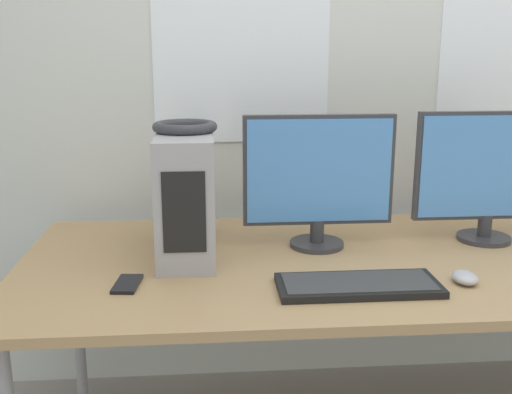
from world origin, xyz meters
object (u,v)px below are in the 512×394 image
object	(u,v)px
headphones	(185,127)
cell_phone	(127,284)
pc_tower	(187,193)
monitor_main	(318,178)
monitor_right_near	(490,173)
keyboard	(358,285)
mouse	(465,278)

from	to	relation	value
headphones	cell_phone	size ratio (longest dim) A/B	1.49
pc_tower	headphones	world-z (taller)	headphones
headphones	monitor_main	xyz separation A→B (m)	(0.42, 0.01, -0.17)
monitor_right_near	keyboard	xyz separation A→B (m)	(-0.53, -0.38, -0.22)
pc_tower	monitor_main	bearing A→B (deg)	1.92
pc_tower	monitor_right_near	size ratio (longest dim) A/B	0.93
monitor_right_near	mouse	size ratio (longest dim) A/B	5.69
monitor_main	cell_phone	size ratio (longest dim) A/B	3.64
cell_phone	pc_tower	bearing A→B (deg)	66.05
headphones	keyboard	distance (m)	0.70
mouse	cell_phone	size ratio (longest dim) A/B	0.67
keyboard	monitor_right_near	bearing A→B (deg)	35.83
pc_tower	mouse	bearing A→B (deg)	-23.39
headphones	mouse	distance (m)	0.93
pc_tower	monitor_main	size ratio (longest dim) A/B	0.97
mouse	monitor_right_near	bearing A→B (deg)	58.43
keyboard	cell_phone	xyz separation A→B (m)	(-0.63, 0.07, -0.01)
keyboard	cell_phone	size ratio (longest dim) A/B	3.30
monitor_right_near	cell_phone	distance (m)	1.22
monitor_main	keyboard	xyz separation A→B (m)	(0.05, -0.37, -0.22)
headphones	monitor_right_near	size ratio (longest dim) A/B	0.39
cell_phone	monitor_right_near	bearing A→B (deg)	20.80
mouse	cell_phone	xyz separation A→B (m)	(-0.93, 0.06, -0.01)
monitor_right_near	pc_tower	bearing A→B (deg)	-178.24
monitor_main	mouse	xyz separation A→B (m)	(0.35, -0.35, -0.21)
monitor_right_near	monitor_main	bearing A→B (deg)	-178.36
headphones	cell_phone	xyz separation A→B (m)	(-0.16, -0.28, -0.40)
headphones	keyboard	xyz separation A→B (m)	(0.47, -0.35, -0.39)
pc_tower	monitor_main	distance (m)	0.42
headphones	monitor_main	distance (m)	0.45
keyboard	headphones	bearing A→B (deg)	143.01
headphones	monitor_right_near	world-z (taller)	monitor_right_near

